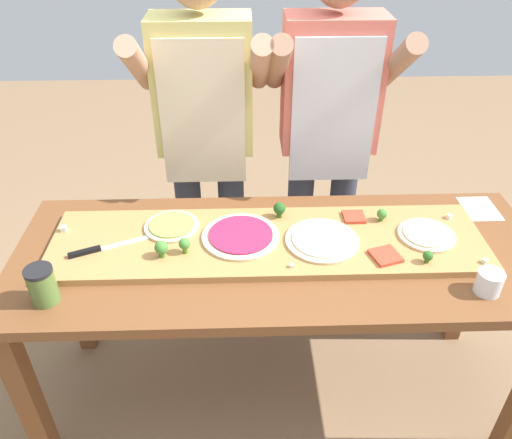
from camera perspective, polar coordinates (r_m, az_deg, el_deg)
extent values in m
plane|color=#896B4C|center=(2.37, 2.16, -18.64)|extent=(8.00, 8.00, 0.00)
cube|color=brown|center=(2.04, -24.12, -18.30)|extent=(0.07, 0.07, 0.75)
cube|color=brown|center=(2.41, -19.76, -7.05)|extent=(0.07, 0.07, 0.75)
cube|color=brown|center=(2.50, 22.67, -6.05)|extent=(0.07, 0.07, 0.75)
cube|color=brown|center=(1.81, 2.69, -4.06)|extent=(1.89, 0.72, 0.04)
cube|color=#B27F47|center=(1.82, 1.35, -2.53)|extent=(1.55, 0.40, 0.03)
cube|color=#B7BABF|center=(1.84, -14.37, -2.55)|extent=(0.17, 0.09, 0.00)
cube|color=black|center=(1.83, -18.76, -3.49)|extent=(0.11, 0.06, 0.02)
cylinder|color=beige|center=(1.81, 7.47, -2.35)|extent=(0.26, 0.26, 0.01)
cylinder|color=silver|center=(1.80, 7.48, -2.15)|extent=(0.22, 0.22, 0.01)
cylinder|color=beige|center=(1.81, -1.74, -1.89)|extent=(0.28, 0.28, 0.01)
cylinder|color=#9E234C|center=(1.81, -1.74, -1.69)|extent=(0.23, 0.23, 0.01)
cylinder|color=beige|center=(1.92, 18.66, -1.67)|extent=(0.21, 0.21, 0.01)
cylinder|color=beige|center=(1.91, 18.70, -1.48)|extent=(0.17, 0.17, 0.01)
cylinder|color=beige|center=(1.89, -9.47, -0.76)|extent=(0.20, 0.20, 0.01)
cylinder|color=#899E4C|center=(1.88, -9.49, -0.57)|extent=(0.16, 0.16, 0.01)
cube|color=#BC3D28|center=(1.94, 10.97, 0.30)|extent=(0.08, 0.08, 0.01)
cube|color=#BC3D28|center=(1.78, 14.38, -3.98)|extent=(0.11, 0.11, 0.01)
cylinder|color=#2C5915|center=(1.92, 2.64, 0.57)|extent=(0.02, 0.02, 0.02)
sphere|color=#23561E|center=(1.90, 2.66, 1.25)|extent=(0.05, 0.05, 0.05)
cylinder|color=#366618|center=(1.80, 18.69, -4.38)|extent=(0.02, 0.02, 0.02)
sphere|color=#2D6623|center=(1.78, 18.81, -3.89)|extent=(0.03, 0.03, 0.03)
cylinder|color=#487A23|center=(1.75, -10.52, -3.82)|extent=(0.02, 0.02, 0.02)
sphere|color=#427F33|center=(1.74, -10.62, -3.12)|extent=(0.05, 0.05, 0.05)
cylinder|color=#487A23|center=(1.95, 13.92, 0.10)|extent=(0.02, 0.02, 0.02)
sphere|color=#427F33|center=(1.94, 14.01, 0.62)|extent=(0.04, 0.04, 0.04)
cylinder|color=#487A23|center=(1.76, -7.99, -3.39)|extent=(0.02, 0.02, 0.03)
sphere|color=#427F33|center=(1.74, -8.06, -2.71)|extent=(0.04, 0.04, 0.04)
cube|color=white|center=(1.69, 4.03, -5.20)|extent=(0.01, 0.01, 0.01)
cube|color=white|center=(1.97, -20.85, -0.98)|extent=(0.02, 0.02, 0.02)
cube|color=silver|center=(2.04, 20.92, 0.33)|extent=(0.02, 0.02, 0.02)
cube|color=silver|center=(1.86, 24.37, -4.28)|extent=(0.02, 0.02, 0.02)
cylinder|color=white|center=(1.77, 24.77, -6.45)|extent=(0.08, 0.08, 0.08)
cylinder|color=white|center=(1.78, 24.65, -6.83)|extent=(0.07, 0.07, 0.04)
cylinder|color=#517033|center=(1.70, -22.89, -6.98)|extent=(0.08, 0.08, 0.11)
cylinder|color=black|center=(1.66, -23.38, -5.35)|extent=(0.09, 0.09, 0.01)
cube|color=white|center=(2.20, 23.89, 1.13)|extent=(0.13, 0.17, 0.00)
cylinder|color=#333847|center=(2.49, -7.30, -1.17)|extent=(0.12, 0.12, 0.90)
cylinder|color=#333847|center=(2.48, -2.70, -1.10)|extent=(0.12, 0.12, 0.90)
cube|color=#D1C670|center=(2.14, -6.02, 14.74)|extent=(0.40, 0.20, 0.55)
cube|color=beige|center=(2.07, -6.04, 11.55)|extent=(0.34, 0.01, 0.60)
cylinder|color=tan|center=(2.03, -13.15, 16.60)|extent=(0.08, 0.39, 0.31)
cylinder|color=tan|center=(2.00, 0.49, 17.15)|extent=(0.08, 0.39, 0.31)
cylinder|color=#333847|center=(2.49, 4.81, -0.95)|extent=(0.12, 0.12, 0.90)
cylinder|color=#333847|center=(2.52, 9.33, -0.86)|extent=(0.12, 0.12, 0.90)
cube|color=#DB6B5B|center=(2.16, 8.49, 14.81)|extent=(0.40, 0.20, 0.55)
cube|color=silver|center=(2.10, 8.76, 11.67)|extent=(0.34, 0.01, 0.60)
cylinder|color=#997056|center=(2.00, 2.46, 17.15)|extent=(0.08, 0.39, 0.31)
cylinder|color=#997056|center=(2.09, 15.74, 16.68)|extent=(0.08, 0.39, 0.31)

